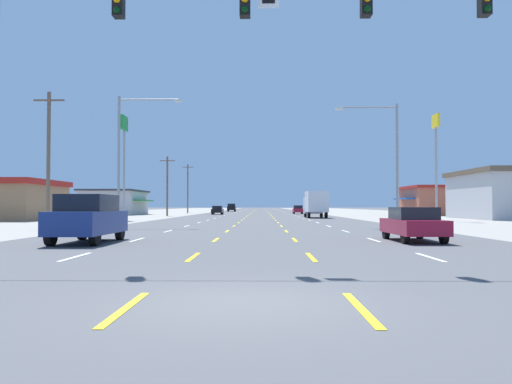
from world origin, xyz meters
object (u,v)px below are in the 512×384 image
object	(u,v)px
sedan_far_left_midfar	(218,210)
pole_sign_right_row_1	(436,145)
box_truck_far_right_mid	(316,203)
suv_far_left_farther	(232,207)
pole_sign_left_row_1	(124,143)
sedan_far_right_near	(413,224)
suv_far_left_nearest	(88,218)
streetlight_right_row_0	(390,154)
hatchback_far_right_far	(298,210)
streetlight_left_row_0	(126,150)

from	to	relation	value
sedan_far_left_midfar	pole_sign_right_row_1	bearing A→B (deg)	-55.69
box_truck_far_right_mid	suv_far_left_farther	bearing A→B (deg)	102.52
pole_sign_left_row_1	pole_sign_right_row_1	size ratio (longest dim) A/B	1.04
sedan_far_right_near	pole_sign_right_row_1	distance (m)	30.76
suv_far_left_nearest	suv_far_left_farther	size ratio (longest dim) A/B	1.00
sedan_far_left_midfar	streetlight_right_row_0	world-z (taller)	streetlight_right_row_0
sedan_far_left_midfar	suv_far_left_farther	bearing A→B (deg)	90.00
sedan_far_left_midfar	hatchback_far_right_far	size ratio (longest dim) A/B	1.15
suv_far_left_nearest	pole_sign_right_row_1	bearing A→B (deg)	50.16
pole_sign_left_row_1	pole_sign_right_row_1	world-z (taller)	pole_sign_left_row_1
box_truck_far_right_mid	pole_sign_right_row_1	bearing A→B (deg)	-51.54
sedan_far_left_midfar	hatchback_far_right_far	bearing A→B (deg)	24.61
sedan_far_left_midfar	hatchback_far_right_far	xyz separation A→B (m)	(14.05, 6.44, 0.03)
suv_far_left_nearest	hatchback_far_right_far	xyz separation A→B (m)	(13.75, 71.56, -0.24)
suv_far_left_farther	streetlight_left_row_0	distance (m)	90.00
suv_far_left_farther	pole_sign_left_row_1	world-z (taller)	pole_sign_left_row_1
suv_far_left_nearest	pole_sign_left_row_1	world-z (taller)	pole_sign_left_row_1
sedan_far_right_near	sedan_far_left_midfar	world-z (taller)	same
hatchback_far_right_far	pole_sign_left_row_1	distance (m)	45.43
sedan_far_right_near	streetlight_right_row_0	distance (m)	15.98
sedan_far_right_near	hatchback_far_right_far	xyz separation A→B (m)	(0.13, 70.52, 0.03)
suv_far_left_nearest	streetlight_left_row_0	world-z (taller)	streetlight_left_row_0
sedan_far_right_near	pole_sign_right_row_1	world-z (taller)	pole_sign_right_row_1
sedan_far_right_near	pole_sign_left_row_1	xyz separation A→B (m)	(-20.82, 30.88, 7.34)
suv_far_left_nearest	sedan_far_right_near	bearing A→B (deg)	4.38
suv_far_left_nearest	suv_far_left_farther	distance (m)	105.96
hatchback_far_right_far	pole_sign_left_row_1	world-z (taller)	pole_sign_left_row_1
hatchback_far_right_far	streetlight_right_row_0	xyz separation A→B (m)	(2.73, -55.46, 4.48)
suv_far_left_nearest	pole_sign_left_row_1	bearing A→B (deg)	102.71
box_truck_far_right_mid	hatchback_far_right_far	distance (m)	29.34
pole_sign_left_row_1	streetlight_right_row_0	world-z (taller)	pole_sign_left_row_1
streetlight_left_row_0	pole_sign_right_row_1	bearing A→B (deg)	25.66
box_truck_far_right_mid	hatchback_far_right_far	xyz separation A→B (m)	(-0.09, 29.32, -1.05)
sedan_far_left_midfar	streetlight_left_row_0	xyz separation A→B (m)	(-2.48, -49.02, 4.85)
suv_far_left_nearest	streetlight_right_row_0	size ratio (longest dim) A/B	0.55
suv_far_left_farther	pole_sign_right_row_1	distance (m)	80.94
suv_far_left_nearest	hatchback_far_right_far	size ratio (longest dim) A/B	1.26
suv_far_left_nearest	sedan_far_right_near	size ratio (longest dim) A/B	1.09
streetlight_right_row_0	streetlight_left_row_0	bearing A→B (deg)	180.00
suv_far_left_nearest	hatchback_far_right_far	world-z (taller)	suv_far_left_nearest
hatchback_far_right_far	box_truck_far_right_mid	bearing A→B (deg)	-89.82
hatchback_far_right_far	streetlight_left_row_0	distance (m)	58.07
pole_sign_left_row_1	pole_sign_right_row_1	xyz separation A→B (m)	(31.48, -2.81, -0.63)
suv_far_left_nearest	sedan_far_right_near	xyz separation A→B (m)	(13.62, 1.04, -0.27)
hatchback_far_right_far	streetlight_left_row_0	size ratio (longest dim) A/B	0.41
sedan_far_left_midfar	pole_sign_left_row_1	distance (m)	34.70
streetlight_right_row_0	sedan_far_right_near	bearing A→B (deg)	-100.77
box_truck_far_right_mid	streetlight_right_row_0	world-z (taller)	streetlight_right_row_0
box_truck_far_right_mid	streetlight_left_row_0	xyz separation A→B (m)	(-16.63, -26.14, 3.77)
suv_far_left_farther	streetlight_right_row_0	size ratio (longest dim) A/B	0.55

